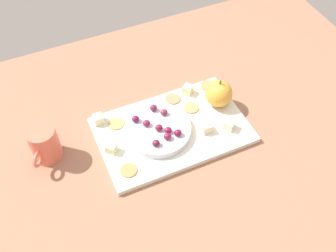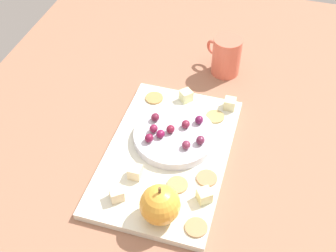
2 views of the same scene
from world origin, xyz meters
TOP-DOWN VIEW (x-y plane):
  - table at (0.00, 0.00)cm, footprint 141.58×96.89cm
  - platter at (2.09, 2.10)cm, footprint 38.59×24.54cm
  - serving_dish at (-1.78, 2.49)cm, footprint 17.13×17.13cm
  - apple_whole at (17.20, 5.20)cm, footprint 7.34×7.34cm
  - apple_stem at (17.20, 5.20)cm, footprint 0.50×0.50cm
  - cheese_cube_0 at (-14.68, 11.82)cm, footprint 2.50×2.50cm
  - cheese_cube_1 at (-14.54, 1.66)cm, footprint 3.53×3.53cm
  - cheese_cube_2 at (9.76, -2.16)cm, footprint 2.51×2.51cm
  - cheese_cube_3 at (15.65, -3.76)cm, footprint 3.49×3.49cm
  - cheese_cube_4 at (11.38, 11.97)cm, footprint 3.50×3.50cm
  - cracker_0 at (-12.79, -5.47)cm, footprint 4.09×4.09cm
  - cracker_1 at (9.67, 6.33)cm, footprint 4.09×4.09cm
  - cracker_2 at (6.52, 11.40)cm, footprint 4.09×4.09cm
  - cracker_3 at (-10.73, 9.37)cm, footprint 4.09×4.09cm
  - cracker_4 at (17.73, 12.03)cm, footprint 4.09×4.09cm
  - grape_0 at (0.32, 0.32)cm, footprint 1.94×1.75cm
  - grape_1 at (-0.50, 8.31)cm, footprint 1.94×1.75cm
  - grape_2 at (-4.12, 4.28)cm, footprint 1.94×1.75cm
  - grape_3 at (1.45, 5.85)cm, footprint 1.94×1.75cm
  - grape_4 at (-4.33, -2.50)cm, footprint 1.94×1.75cm
  - grape_5 at (-1.81, 1.63)cm, footprint 1.94×1.75cm
  - grape_6 at (-6.14, 6.69)cm, footprint 1.94×1.75cm
  - grape_7 at (1.88, -1.86)cm, footprint 1.94×1.75cm
  - grape_8 at (-0.94, -1.78)cm, footprint 1.94×1.75cm
  - cup at (-29.22, 7.93)cm, footprint 7.48×9.38cm

SIDE VIEW (x-z plane):
  - table at x=0.00cm, z-range 0.00..3.17cm
  - platter at x=2.09cm, z-range 3.17..4.70cm
  - cracker_0 at x=-12.79cm, z-range 4.70..5.10cm
  - cracker_1 at x=9.67cm, z-range 4.70..5.10cm
  - cracker_2 at x=6.52cm, z-range 4.70..5.10cm
  - cracker_3 at x=-10.73cm, z-range 4.70..5.10cm
  - cracker_4 at x=17.73cm, z-range 4.70..5.10cm
  - serving_dish at x=-1.78cm, z-range 4.70..6.65cm
  - cheese_cube_0 at x=-14.68cm, z-range 4.70..7.20cm
  - cheese_cube_1 at x=-14.54cm, z-range 4.70..7.20cm
  - cheese_cube_2 at x=9.76cm, z-range 4.70..7.20cm
  - cheese_cube_3 at x=15.65cm, z-range 4.70..7.20cm
  - cheese_cube_4 at x=11.38cm, z-range 4.70..7.20cm
  - grape_0 at x=0.32cm, z-range 6.65..8.24cm
  - grape_3 at x=1.45cm, z-range 6.65..8.27cm
  - grape_4 at x=-4.33cm, z-range 6.65..8.30cm
  - grape_2 at x=-4.12cm, z-range 6.65..8.32cm
  - grape_5 at x=-1.81cm, z-range 6.65..8.35cm
  - grape_6 at x=-6.14cm, z-range 6.65..8.39cm
  - grape_8 at x=-0.94cm, z-range 6.65..8.41cm
  - grape_1 at x=-0.50cm, z-range 6.65..8.45cm
  - grape_7 at x=1.88cm, z-range 6.65..8.45cm
  - cup at x=-29.22cm, z-range 3.17..12.93cm
  - apple_whole at x=17.20cm, z-range 4.70..12.04cm
  - apple_stem at x=17.20cm, z-range 12.04..13.24cm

